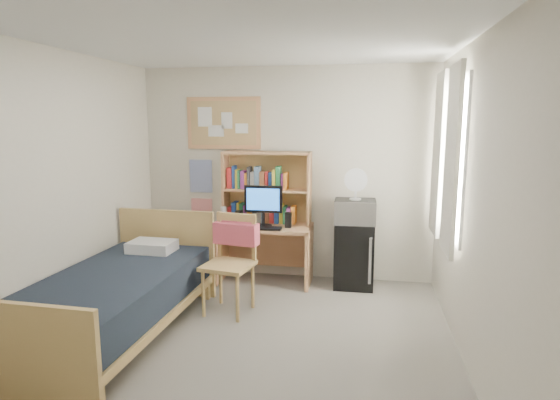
% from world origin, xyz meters
% --- Properties ---
extents(floor, '(3.60, 4.20, 0.02)m').
position_xyz_m(floor, '(0.00, 0.00, -0.01)').
color(floor, gray).
rests_on(floor, ground).
extents(ceiling, '(3.60, 4.20, 0.02)m').
position_xyz_m(ceiling, '(0.00, 0.00, 2.60)').
color(ceiling, silver).
rests_on(ceiling, wall_back).
extents(wall_back, '(3.60, 0.04, 2.60)m').
position_xyz_m(wall_back, '(0.00, 2.10, 1.30)').
color(wall_back, silver).
rests_on(wall_back, floor).
extents(wall_front, '(3.60, 0.04, 2.60)m').
position_xyz_m(wall_front, '(0.00, -2.10, 1.30)').
color(wall_front, silver).
rests_on(wall_front, floor).
extents(wall_left, '(0.04, 4.20, 2.60)m').
position_xyz_m(wall_left, '(-1.80, 0.00, 1.30)').
color(wall_left, silver).
rests_on(wall_left, floor).
extents(wall_right, '(0.04, 4.20, 2.60)m').
position_xyz_m(wall_right, '(1.80, 0.00, 1.30)').
color(wall_right, silver).
rests_on(wall_right, floor).
extents(window_unit, '(0.10, 1.40, 1.70)m').
position_xyz_m(window_unit, '(1.75, 1.20, 1.60)').
color(window_unit, white).
rests_on(window_unit, wall_right).
extents(curtain_left, '(0.04, 0.55, 1.70)m').
position_xyz_m(curtain_left, '(1.72, 0.80, 1.60)').
color(curtain_left, white).
rests_on(curtain_left, wall_right).
extents(curtain_right, '(0.04, 0.55, 1.70)m').
position_xyz_m(curtain_right, '(1.72, 1.60, 1.60)').
color(curtain_right, white).
rests_on(curtain_right, wall_right).
extents(bulletin_board, '(0.94, 0.03, 0.64)m').
position_xyz_m(bulletin_board, '(-0.78, 2.08, 1.92)').
color(bulletin_board, tan).
rests_on(bulletin_board, wall_back).
extents(poster_wave, '(0.30, 0.01, 0.42)m').
position_xyz_m(poster_wave, '(-1.10, 2.09, 1.25)').
color(poster_wave, '#2843A3').
rests_on(poster_wave, wall_back).
extents(poster_japan, '(0.28, 0.01, 0.36)m').
position_xyz_m(poster_japan, '(-1.10, 2.09, 0.78)').
color(poster_japan, red).
rests_on(poster_japan, wall_back).
extents(desk, '(1.13, 0.57, 0.71)m').
position_xyz_m(desk, '(-0.21, 1.80, 0.35)').
color(desk, tan).
rests_on(desk, floor).
extents(desk_chair, '(0.59, 0.59, 1.02)m').
position_xyz_m(desk_chair, '(-0.38, 0.82, 0.51)').
color(desk_chair, tan).
rests_on(desk_chair, floor).
extents(mini_fridge, '(0.46, 0.46, 0.78)m').
position_xyz_m(mini_fridge, '(0.86, 1.84, 0.39)').
color(mini_fridge, black).
rests_on(mini_fridge, floor).
extents(bed, '(1.14, 2.19, 0.59)m').
position_xyz_m(bed, '(-1.24, 0.12, 0.30)').
color(bed, black).
rests_on(bed, floor).
extents(hutch, '(1.07, 0.28, 0.88)m').
position_xyz_m(hutch, '(-0.21, 1.95, 1.14)').
color(hutch, tan).
rests_on(hutch, desk).
extents(monitor, '(0.45, 0.04, 0.48)m').
position_xyz_m(monitor, '(-0.21, 1.74, 0.95)').
color(monitor, black).
rests_on(monitor, desk).
extents(keyboard, '(0.48, 0.15, 0.02)m').
position_xyz_m(keyboard, '(-0.21, 1.60, 0.72)').
color(keyboard, black).
rests_on(keyboard, desk).
extents(speaker_left, '(0.08, 0.08, 0.18)m').
position_xyz_m(speaker_left, '(-0.51, 1.74, 0.80)').
color(speaker_left, black).
rests_on(speaker_left, desk).
extents(speaker_right, '(0.07, 0.07, 0.18)m').
position_xyz_m(speaker_right, '(0.09, 1.74, 0.80)').
color(speaker_right, black).
rests_on(speaker_right, desk).
extents(water_bottle, '(0.07, 0.07, 0.23)m').
position_xyz_m(water_bottle, '(-0.69, 1.70, 0.82)').
color(water_bottle, white).
rests_on(water_bottle, desk).
extents(hoodie, '(0.50, 0.22, 0.23)m').
position_xyz_m(hoodie, '(-0.34, 1.02, 0.79)').
color(hoodie, '#D14F61').
rests_on(hoodie, desk_chair).
extents(microwave, '(0.48, 0.37, 0.27)m').
position_xyz_m(microwave, '(0.86, 1.82, 0.91)').
color(microwave, '#BCBCC1').
rests_on(microwave, mini_fridge).
extents(desk_fan, '(0.27, 0.27, 0.33)m').
position_xyz_m(desk_fan, '(0.86, 1.82, 1.21)').
color(desk_fan, white).
rests_on(desk_fan, microwave).
extents(pillow, '(0.47, 0.34, 0.11)m').
position_xyz_m(pillow, '(-1.22, 0.87, 0.65)').
color(pillow, white).
rests_on(pillow, bed).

